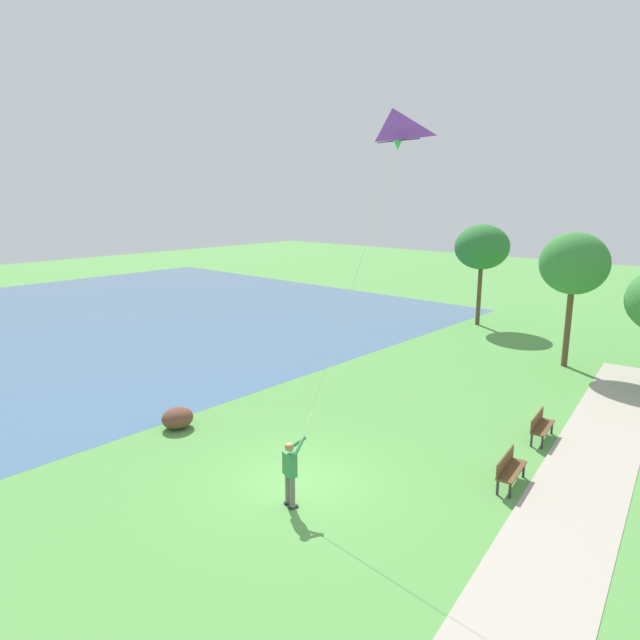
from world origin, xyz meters
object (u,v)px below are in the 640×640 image
at_px(park_bench_far_walkway, 540,425).
at_px(tree_behind_path, 482,247).
at_px(park_bench_near_walkway, 509,468).
at_px(person_kite_flyer, 291,468).
at_px(flying_kite, 392,131).
at_px(lakeside_shrub, 178,418).
at_px(tree_treeline_left, 574,264).

relative_size(park_bench_far_walkway, tree_behind_path, 0.25).
bearing_deg(park_bench_near_walkway, person_kite_flyer, -127.95).
bearing_deg(park_bench_near_walkway, flying_kite, -146.05).
distance_m(park_bench_near_walkway, lakeside_shrub, 10.69).
distance_m(park_bench_near_walkway, tree_behind_path, 20.31).
height_order(person_kite_flyer, park_bench_far_walkway, person_kite_flyer).
bearing_deg(park_bench_far_walkway, tree_behind_path, 123.16).
relative_size(flying_kite, tree_treeline_left, 1.30).
bearing_deg(lakeside_shrub, tree_treeline_left, 65.57).
xyz_separation_m(tree_treeline_left, tree_behind_path, (-6.91, 5.15, -0.01)).
height_order(person_kite_flyer, flying_kite, flying_kite).
distance_m(person_kite_flyer, lakeside_shrub, 6.40).
bearing_deg(tree_behind_path, person_kite_flyer, -75.05).
bearing_deg(lakeside_shrub, person_kite_flyer, -7.89).
distance_m(flying_kite, park_bench_far_walkway, 10.54).
bearing_deg(park_bench_near_walkway, lakeside_shrub, -158.98).
height_order(park_bench_near_walkway, tree_behind_path, tree_behind_path).
relative_size(flying_kite, park_bench_near_walkway, 5.19).
xyz_separation_m(park_bench_near_walkway, tree_treeline_left, (-2.67, 12.26, 4.22)).
xyz_separation_m(person_kite_flyer, lakeside_shrub, (-6.30, 0.87, -0.69)).
bearing_deg(flying_kite, tree_treeline_left, 89.36).
bearing_deg(lakeside_shrub, park_bench_near_walkway, 21.02).
distance_m(flying_kite, tree_behind_path, 20.96).
bearing_deg(lakeside_shrub, park_bench_far_walkway, 37.52).
bearing_deg(tree_treeline_left, park_bench_far_walkway, -75.95).
height_order(park_bench_near_walkway, tree_treeline_left, tree_treeline_left).
distance_m(park_bench_far_walkway, lakeside_shrub, 11.99).
height_order(person_kite_flyer, lakeside_shrub, person_kite_flyer).
bearing_deg(flying_kite, park_bench_near_walkway, 33.95).
bearing_deg(flying_kite, person_kite_flyer, -106.82).
distance_m(person_kite_flyer, tree_treeline_left, 17.39).
bearing_deg(lakeside_shrub, flying_kite, 15.13).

